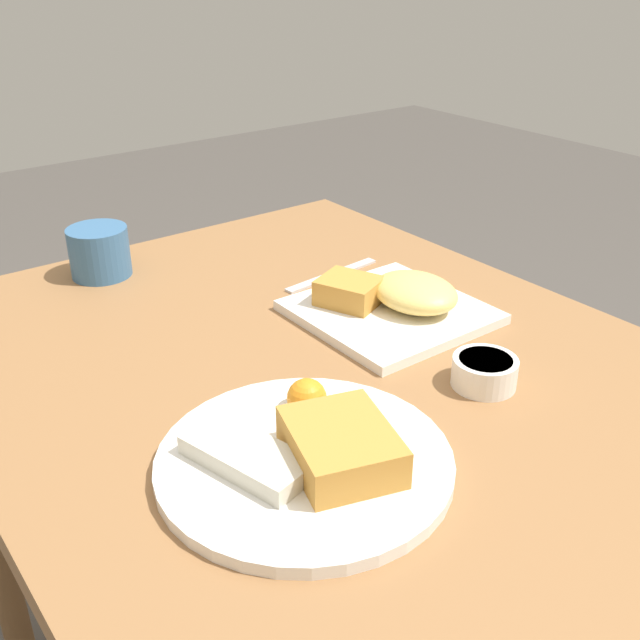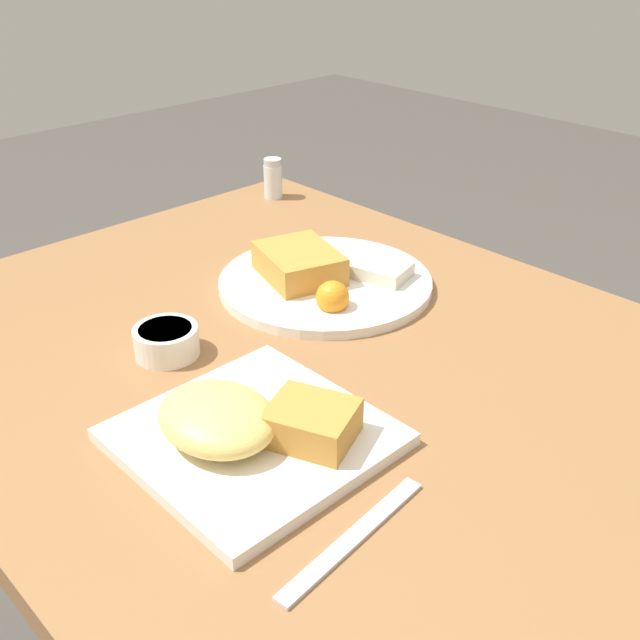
{
  "view_description": "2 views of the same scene",
  "coord_description": "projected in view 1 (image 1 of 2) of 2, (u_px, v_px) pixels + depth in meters",
  "views": [
    {
      "loc": [
        -0.62,
        0.49,
        1.24
      ],
      "look_at": [
        0.03,
        -0.01,
        0.82
      ],
      "focal_mm": 42.0,
      "sensor_mm": 36.0,
      "label": 1
    },
    {
      "loc": [
        0.54,
        -0.52,
        1.24
      ],
      "look_at": [
        -0.03,
        0.03,
        0.8
      ],
      "focal_mm": 42.0,
      "sensor_mm": 36.0,
      "label": 2
    }
  ],
  "objects": [
    {
      "name": "plate_oval_far",
      "position": [
        308.0,
        455.0,
        0.74
      ],
      "size": [
        0.3,
        0.3,
        0.05
      ],
      "color": "white",
      "rests_on": "dining_table"
    },
    {
      "name": "butter_knife",
      "position": [
        332.0,
        275.0,
        1.17
      ],
      "size": [
        0.03,
        0.18,
        0.0
      ],
      "rotation": [
        0.0,
        0.0,
        1.67
      ],
      "color": "silver",
      "rests_on": "dining_table"
    },
    {
      "name": "dining_table",
      "position": [
        330.0,
        431.0,
        0.96
      ],
      "size": [
        1.09,
        0.82,
        0.77
      ],
      "color": "olive",
      "rests_on": "ground_plane"
    },
    {
      "name": "plate_square_near",
      "position": [
        394.0,
        302.0,
        1.04
      ],
      "size": [
        0.23,
        0.23,
        0.06
      ],
      "color": "white",
      "rests_on": "dining_table"
    },
    {
      "name": "sauce_ramekin",
      "position": [
        484.0,
        371.0,
        0.88
      ],
      "size": [
        0.08,
        0.08,
        0.04
      ],
      "color": "white",
      "rests_on": "dining_table"
    },
    {
      "name": "coffee_mug",
      "position": [
        99.0,
        252.0,
        1.16
      ],
      "size": [
        0.09,
        0.09,
        0.08
      ],
      "color": "#386693",
      "rests_on": "dining_table"
    }
  ]
}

